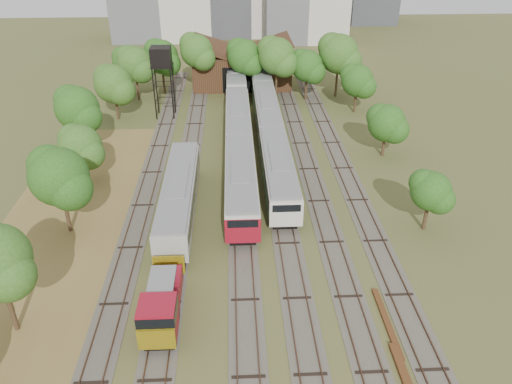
{
  "coord_description": "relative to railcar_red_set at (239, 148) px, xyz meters",
  "views": [
    {
      "loc": [
        -2.57,
        -26.0,
        26.21
      ],
      "look_at": [
        -0.58,
        15.59,
        2.5
      ],
      "focal_mm": 35.0,
      "sensor_mm": 36.0,
      "label": 1
    }
  ],
  "objects": [
    {
      "name": "railcar_rear",
      "position": [
        0.0,
        27.25,
        -0.07
      ],
      "size": [
        3.04,
        16.08,
        3.77
      ],
      "color": "black",
      "rests_on": "ground"
    },
    {
      "name": "tree_band_far",
      "position": [
        1.17,
        24.12,
        4.23
      ],
      "size": [
        36.91,
        8.72,
        9.79
      ],
      "color": "#382616",
      "rests_on": "ground"
    },
    {
      "name": "railcar_green_set",
      "position": [
        4.0,
        11.15,
        -0.03
      ],
      "size": [
        3.11,
        52.08,
        3.84
      ],
      "color": "black",
      "rests_on": "ground"
    },
    {
      "name": "ground",
      "position": [
        2.0,
        -26.79,
        -2.06
      ],
      "size": [
        240.0,
        240.0,
        0.0
      ],
      "primitive_type": "plane",
      "color": "#475123",
      "rests_on": "ground"
    },
    {
      "name": "old_grey_coach",
      "position": [
        -6.0,
        -10.8,
        -0.01
      ],
      "size": [
        3.04,
        18.0,
        3.77
      ],
      "color": "black",
      "rests_on": "ground"
    },
    {
      "name": "rail_pile_far",
      "position": [
        10.2,
        -26.54,
        -1.95
      ],
      "size": [
        0.44,
        7.09,
        0.23
      ],
      "primitive_type": "cube",
      "color": "brown",
      "rests_on": "ground"
    },
    {
      "name": "shunter_locomotive",
      "position": [
        -6.0,
        -25.64,
        -0.48
      ],
      "size": [
        2.56,
        8.1,
        3.35
      ],
      "color": "black",
      "rests_on": "ground"
    },
    {
      "name": "railcar_red_set",
      "position": [
        0.0,
        0.0,
        0.0
      ],
      "size": [
        3.15,
        34.58,
        3.9
      ],
      "color": "black",
      "rests_on": "ground"
    },
    {
      "name": "tree_band_left",
      "position": [
        -17.21,
        -2.55,
        3.28
      ],
      "size": [
        8.14,
        64.56,
        8.64
      ],
      "color": "#382616",
      "rests_on": "ground"
    },
    {
      "name": "tree_band_right",
      "position": [
        17.3,
        4.39,
        2.33
      ],
      "size": [
        4.68,
        35.18,
        7.04
      ],
      "color": "#382616",
      "rests_on": "ground"
    },
    {
      "name": "water_tower",
      "position": [
        -10.3,
        16.1,
        6.27
      ],
      "size": [
        2.85,
        2.85,
        9.9
      ],
      "color": "black",
      "rests_on": "ground"
    },
    {
      "name": "tracks",
      "position": [
        1.33,
        -1.79,
        -2.02
      ],
      "size": [
        24.6,
        80.0,
        0.19
      ],
      "color": "#4C473D",
      "rests_on": "ground"
    },
    {
      "name": "dry_grass_patch",
      "position": [
        -16.0,
        -18.79,
        -2.04
      ],
      "size": [
        14.0,
        60.0,
        0.04
      ],
      "primitive_type": "cube",
      "color": "brown",
      "rests_on": "ground"
    },
    {
      "name": "maintenance_shed",
      "position": [
        1.0,
        31.19,
        0.85
      ],
      "size": [
        16.45,
        11.55,
        7.58
      ],
      "color": "#391C15",
      "rests_on": "ground"
    }
  ]
}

